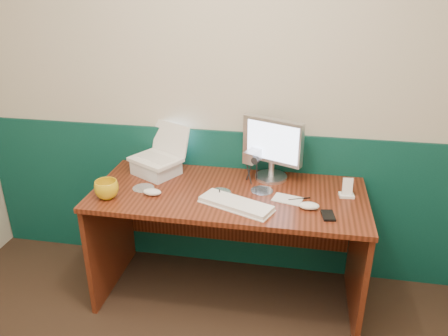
% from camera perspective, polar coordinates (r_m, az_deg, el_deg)
% --- Properties ---
extents(back_wall, '(3.50, 0.04, 2.50)m').
position_cam_1_polar(back_wall, '(2.74, 0.80, 9.82)').
color(back_wall, '#BCB59F').
rests_on(back_wall, ground).
extents(wainscot, '(3.48, 0.02, 1.00)m').
position_cam_1_polar(wainscot, '(3.00, 0.68, -4.26)').
color(wainscot, '#07332F').
rests_on(wainscot, ground).
extents(desk, '(1.60, 0.70, 0.75)m').
position_cam_1_polar(desk, '(2.76, 0.57, -10.12)').
color(desk, '#3A160A').
rests_on(desk, ground).
extents(laptop_riser, '(0.33, 0.31, 0.09)m').
position_cam_1_polar(laptop_riser, '(2.81, -8.85, 0.06)').
color(laptop_riser, silver).
rests_on(laptop_riser, desk).
extents(laptop, '(0.37, 0.34, 0.25)m').
position_cam_1_polar(laptop, '(2.75, -9.07, 3.25)').
color(laptop, white).
rests_on(laptop, laptop_riser).
extents(monitor, '(0.40, 0.25, 0.38)m').
position_cam_1_polar(monitor, '(2.68, 6.33, 2.39)').
color(monitor, silver).
rests_on(monitor, desk).
extents(keyboard, '(0.43, 0.28, 0.02)m').
position_cam_1_polar(keyboard, '(2.41, 1.57, -4.78)').
color(keyboard, white).
rests_on(keyboard, desk).
extents(mouse_right, '(0.12, 0.07, 0.04)m').
position_cam_1_polar(mouse_right, '(2.42, 11.04, -4.86)').
color(mouse_right, white).
rests_on(mouse_right, desk).
extents(mouse_left, '(0.11, 0.07, 0.04)m').
position_cam_1_polar(mouse_left, '(2.56, -9.38, -3.11)').
color(mouse_left, white).
rests_on(mouse_left, desk).
extents(mug, '(0.18, 0.18, 0.11)m').
position_cam_1_polar(mug, '(2.56, -15.08, -2.72)').
color(mug, gold).
rests_on(mug, desk).
extents(camcorder, '(0.12, 0.14, 0.18)m').
position_cam_1_polar(camcorder, '(2.66, 3.66, -0.01)').
color(camcorder, '#B9B9BE').
rests_on(camcorder, desk).
extents(cd_spindle, '(0.13, 0.13, 0.03)m').
position_cam_1_polar(cd_spindle, '(2.51, -0.59, -3.50)').
color(cd_spindle, silver).
rests_on(cd_spindle, desk).
extents(cd_loose_a, '(0.13, 0.13, 0.00)m').
position_cam_1_polar(cd_loose_a, '(2.66, -10.49, -2.57)').
color(cd_loose_a, silver).
rests_on(cd_loose_a, desk).
extents(cd_loose_b, '(0.13, 0.13, 0.00)m').
position_cam_1_polar(cd_loose_b, '(2.59, 4.99, -2.95)').
color(cd_loose_b, '#ADB1BD').
rests_on(cd_loose_b, desk).
extents(pen, '(0.12, 0.06, 0.01)m').
position_cam_1_polar(pen, '(2.52, 9.81, -3.99)').
color(pen, black).
rests_on(pen, desk).
extents(papers, '(0.18, 0.14, 0.00)m').
position_cam_1_polar(papers, '(2.51, 8.29, -4.06)').
color(papers, silver).
rests_on(papers, desk).
extents(dock, '(0.09, 0.07, 0.02)m').
position_cam_1_polar(dock, '(2.61, 15.69, -3.45)').
color(dock, white).
rests_on(dock, desk).
extents(music_player, '(0.06, 0.03, 0.10)m').
position_cam_1_polar(music_player, '(2.58, 15.83, -2.32)').
color(music_player, white).
rests_on(music_player, dock).
extents(pda, '(0.08, 0.12, 0.01)m').
position_cam_1_polar(pda, '(2.38, 13.45, -6.05)').
color(pda, black).
rests_on(pda, desk).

